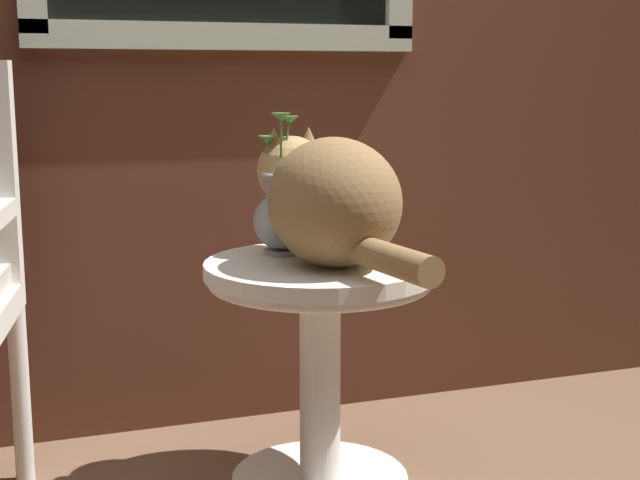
{
  "coord_description": "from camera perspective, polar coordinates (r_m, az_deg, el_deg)",
  "views": [
    {
      "loc": [
        -0.39,
        -1.73,
        0.97
      ],
      "look_at": [
        0.28,
        0.18,
        0.6
      ],
      "focal_mm": 50.91,
      "sensor_mm": 36.0,
      "label": 1
    }
  ],
  "objects": [
    {
      "name": "cat",
      "position": [
        2.01,
        0.58,
        2.62
      ],
      "size": [
        0.33,
        0.67,
        0.3
      ],
      "color": "olive",
      "rests_on": "wicker_side_table"
    },
    {
      "name": "pewter_vase_with_ivy",
      "position": [
        2.13,
        -2.44,
        1.7
      ],
      "size": [
        0.13,
        0.13,
        0.33
      ],
      "color": "#99999E",
      "rests_on": "wicker_side_table"
    },
    {
      "name": "wicker_side_table",
      "position": [
        2.1,
        -0.0,
        -6.01
      ],
      "size": [
        0.53,
        0.53,
        0.55
      ],
      "color": "silver",
      "rests_on": "ground_plane"
    }
  ]
}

